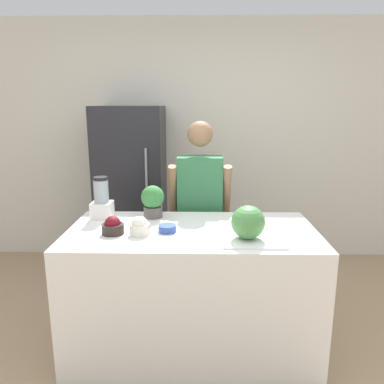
# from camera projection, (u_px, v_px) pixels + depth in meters

# --- Properties ---
(wall_back) EXTENTS (8.00, 0.06, 2.60)m
(wall_back) POSITION_uv_depth(u_px,v_px,m) (195.00, 142.00, 4.14)
(wall_back) COLOR silver
(wall_back) RESTS_ON ground_plane
(counter_island) EXTENTS (1.68, 0.84, 0.89)m
(counter_island) POSITION_uv_depth(u_px,v_px,m) (192.00, 289.00, 2.63)
(counter_island) COLOR white
(counter_island) RESTS_ON ground_plane
(refrigerator) EXTENTS (0.68, 0.65, 1.70)m
(refrigerator) POSITION_uv_depth(u_px,v_px,m) (132.00, 189.00, 3.90)
(refrigerator) COLOR #232328
(refrigerator) RESTS_ON ground_plane
(person) EXTENTS (0.51, 0.26, 1.58)m
(person) POSITION_uv_depth(u_px,v_px,m) (200.00, 214.00, 3.15)
(person) COLOR gray
(person) RESTS_ON ground_plane
(cutting_board) EXTENTS (0.39, 0.28, 0.01)m
(cutting_board) POSITION_uv_depth(u_px,v_px,m) (252.00, 240.00, 2.30)
(cutting_board) COLOR white
(cutting_board) RESTS_ON counter_island
(watermelon) EXTENTS (0.21, 0.21, 0.21)m
(watermelon) POSITION_uv_depth(u_px,v_px,m) (248.00, 222.00, 2.30)
(watermelon) COLOR #4C8C47
(watermelon) RESTS_ON cutting_board
(bowl_cherries) EXTENTS (0.14, 0.14, 0.12)m
(bowl_cherries) POSITION_uv_depth(u_px,v_px,m) (113.00, 227.00, 2.43)
(bowl_cherries) COLOR #2D231E
(bowl_cherries) RESTS_ON counter_island
(bowl_cream) EXTENTS (0.13, 0.13, 0.13)m
(bowl_cream) POSITION_uv_depth(u_px,v_px,m) (140.00, 227.00, 2.41)
(bowl_cream) COLOR beige
(bowl_cream) RESTS_ON counter_island
(bowl_small_blue) EXTENTS (0.12, 0.12, 0.05)m
(bowl_small_blue) POSITION_uv_depth(u_px,v_px,m) (167.00, 228.00, 2.47)
(bowl_small_blue) COLOR #334C9E
(bowl_small_blue) RESTS_ON counter_island
(blender) EXTENTS (0.15, 0.15, 0.31)m
(blender) POSITION_uv_depth(u_px,v_px,m) (102.00, 201.00, 2.75)
(blender) COLOR silver
(blender) RESTS_ON counter_island
(potted_plant) EXTENTS (0.17, 0.17, 0.24)m
(potted_plant) POSITION_uv_depth(u_px,v_px,m) (153.00, 201.00, 2.77)
(potted_plant) COLOR #514C47
(potted_plant) RESTS_ON counter_island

